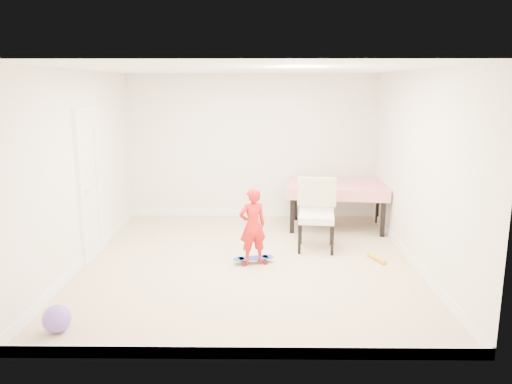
{
  "coord_description": "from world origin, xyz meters",
  "views": [
    {
      "loc": [
        0.17,
        -6.54,
        2.4
      ],
      "look_at": [
        0.1,
        0.2,
        0.95
      ],
      "focal_mm": 35.0,
      "sensor_mm": 36.0,
      "label": 1
    }
  ],
  "objects_px": {
    "dining_table": "(337,206)",
    "child": "(253,228)",
    "dining_chair": "(316,215)",
    "skateboard": "(253,260)",
    "balloon": "(57,319)"
  },
  "relations": [
    {
      "from": "dining_chair",
      "to": "skateboard",
      "type": "relative_size",
      "value": 1.88
    },
    {
      "from": "child",
      "to": "balloon",
      "type": "xyz_separation_m",
      "value": [
        -1.9,
        -1.92,
        -0.38
      ]
    },
    {
      "from": "dining_chair",
      "to": "child",
      "type": "relative_size",
      "value": 1.02
    },
    {
      "from": "child",
      "to": "balloon",
      "type": "relative_size",
      "value": 3.68
    },
    {
      "from": "dining_table",
      "to": "child",
      "type": "distance_m",
      "value": 2.31
    },
    {
      "from": "dining_table",
      "to": "child",
      "type": "xyz_separation_m",
      "value": [
        -1.4,
        -1.83,
        0.13
      ]
    },
    {
      "from": "dining_table",
      "to": "skateboard",
      "type": "relative_size",
      "value": 2.95
    },
    {
      "from": "skateboard",
      "to": "balloon",
      "type": "xyz_separation_m",
      "value": [
        -1.91,
        -1.97,
        0.1
      ]
    },
    {
      "from": "dining_table",
      "to": "dining_chair",
      "type": "xyz_separation_m",
      "value": [
        -0.48,
        -1.17,
        0.14
      ]
    },
    {
      "from": "skateboard",
      "to": "child",
      "type": "xyz_separation_m",
      "value": [
        -0.01,
        -0.06,
        0.47
      ]
    },
    {
      "from": "skateboard",
      "to": "balloon",
      "type": "height_order",
      "value": "balloon"
    },
    {
      "from": "dining_table",
      "to": "dining_chair",
      "type": "bearing_deg",
      "value": -104.65
    },
    {
      "from": "dining_table",
      "to": "skateboard",
      "type": "distance_m",
      "value": 2.28
    },
    {
      "from": "balloon",
      "to": "child",
      "type": "bearing_deg",
      "value": 45.25
    },
    {
      "from": "skateboard",
      "to": "balloon",
      "type": "relative_size",
      "value": 1.99
    }
  ]
}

